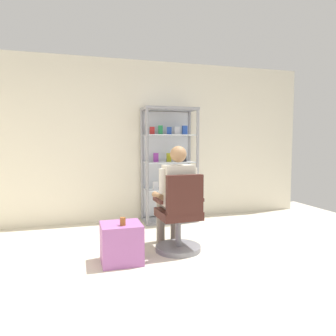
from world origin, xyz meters
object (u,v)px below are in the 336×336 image
at_px(storage_crate, 121,243).
at_px(tea_glass, 123,221).
at_px(office_chair, 180,220).
at_px(seated_shopkeeper, 175,192).
at_px(display_cabinet_main, 168,164).

distance_m(storage_crate, tea_glass, 0.28).
relative_size(storage_crate, tea_glass, 5.01).
distance_m(office_chair, seated_shopkeeper, 0.36).
bearing_deg(office_chair, seated_shopkeeper, 92.58).
height_order(seated_shopkeeper, storage_crate, seated_shopkeeper).
xyz_separation_m(seated_shopkeeper, tea_glass, (-0.71, -0.37, -0.23)).
relative_size(seated_shopkeeper, tea_glass, 14.62).
bearing_deg(storage_crate, office_chair, 9.86).
distance_m(seated_shopkeeper, tea_glass, 0.83).
bearing_deg(tea_glass, storage_crate, 95.78).
height_order(display_cabinet_main, office_chair, display_cabinet_main).
xyz_separation_m(display_cabinet_main, tea_glass, (-1.03, -1.76, -0.49)).
bearing_deg(seated_shopkeeper, office_chair, -87.42).
height_order(display_cabinet_main, tea_glass, display_cabinet_main).
bearing_deg(display_cabinet_main, office_chair, -101.39).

